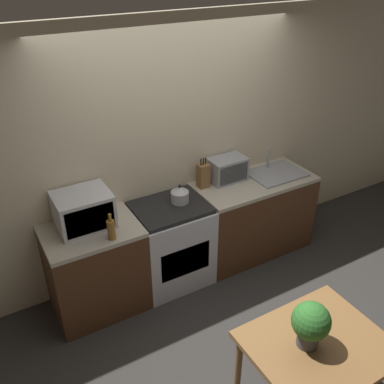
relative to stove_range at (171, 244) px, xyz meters
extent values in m
plane|color=#33302D|center=(0.23, -0.84, -0.45)|extent=(16.00, 16.00, 0.00)
cube|color=beige|center=(0.23, 0.34, 0.85)|extent=(10.00, 0.06, 2.60)
cube|color=#4C2D19|center=(-0.79, 0.00, -0.02)|extent=(0.85, 0.62, 0.86)
cube|color=#B7AD99|center=(-0.79, 0.00, 0.43)|extent=(0.85, 0.62, 0.04)
cube|color=#4C2D19|center=(1.02, 0.00, -0.02)|extent=(1.32, 0.62, 0.86)
cube|color=#B7AD99|center=(1.02, 0.00, 0.43)|extent=(1.32, 0.62, 0.04)
cube|color=silver|center=(0.00, 0.00, -0.02)|extent=(0.73, 0.62, 0.86)
cube|color=black|center=(0.00, 0.00, 0.43)|extent=(0.70, 0.57, 0.04)
cube|color=black|center=(0.00, -0.30, -0.02)|extent=(0.53, 0.02, 0.32)
cylinder|color=#B7B7BC|center=(0.12, 0.02, 0.51)|extent=(0.18, 0.18, 0.11)
cone|color=#B7B7BC|center=(0.12, 0.02, 0.59)|extent=(0.17, 0.17, 0.05)
sphere|color=black|center=(0.12, 0.02, 0.63)|extent=(0.03, 0.03, 0.03)
cube|color=silver|center=(-0.81, 0.09, 0.61)|extent=(0.48, 0.39, 0.32)
cube|color=black|center=(-0.81, -0.10, 0.61)|extent=(0.42, 0.01, 0.26)
cylinder|color=olive|center=(-0.67, -0.22, 0.54)|extent=(0.07, 0.07, 0.18)
cylinder|color=olive|center=(-0.67, -0.22, 0.67)|extent=(0.03, 0.03, 0.07)
cube|color=brown|center=(0.47, 0.16, 0.58)|extent=(0.11, 0.10, 0.26)
cylinder|color=black|center=(0.44, 0.16, 0.74)|extent=(0.01, 0.01, 0.07)
cylinder|color=black|center=(0.47, 0.16, 0.74)|extent=(0.01, 0.01, 0.07)
cylinder|color=black|center=(0.50, 0.16, 0.74)|extent=(0.01, 0.01, 0.07)
cube|color=#999BA0|center=(0.77, 0.17, 0.58)|extent=(0.39, 0.25, 0.25)
cube|color=black|center=(0.77, 0.05, 0.58)|extent=(0.34, 0.01, 0.20)
cube|color=#999BA0|center=(1.31, 0.00, 0.46)|extent=(0.59, 0.44, 0.02)
cylinder|color=#999BA0|center=(1.31, 0.16, 0.58)|extent=(0.03, 0.03, 0.22)
cube|color=brown|center=(0.16, -1.86, 0.31)|extent=(0.93, 0.77, 0.04)
cylinder|color=brown|center=(-0.25, -1.53, -0.08)|extent=(0.05, 0.05, 0.73)
cylinder|color=brown|center=(0.56, -1.53, -0.08)|extent=(0.05, 0.05, 0.73)
cylinder|color=#424247|center=(0.08, -1.82, 0.38)|extent=(0.14, 0.14, 0.11)
sphere|color=#2D6B28|center=(0.08, -1.82, 0.54)|extent=(0.26, 0.26, 0.26)
camera|label=1|loc=(-1.56, -3.13, 2.64)|focal=40.00mm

